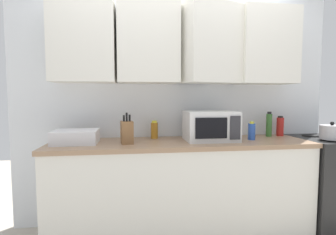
{
  "coord_description": "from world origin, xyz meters",
  "views": [
    {
      "loc": [
        -0.44,
        -2.63,
        1.3
      ],
      "look_at": [
        -0.12,
        -0.25,
        1.12
      ],
      "focal_mm": 27.1,
      "sensor_mm": 36.0,
      "label": 1
    }
  ],
  "objects": [
    {
      "name": "bottle_green_oil",
      "position": [
        0.97,
        -0.14,
        1.02
      ],
      "size": [
        0.06,
        0.06,
        0.26
      ],
      "color": "#386B2D",
      "rests_on": "counter_run"
    },
    {
      "name": "knife_block",
      "position": [
        -0.51,
        -0.37,
        1.0
      ],
      "size": [
        0.12,
        0.14,
        0.28
      ],
      "color": "brown",
      "rests_on": "counter_run"
    },
    {
      "name": "kettle",
      "position": [
        1.43,
        -0.46,
        0.98
      ],
      "size": [
        0.21,
        0.21,
        0.17
      ],
      "color": "#B2B2B7",
      "rests_on": "stove_range"
    },
    {
      "name": "dish_rack",
      "position": [
        -0.96,
        -0.3,
        0.96
      ],
      "size": [
        0.38,
        0.3,
        0.12
      ],
      "primitive_type": "cube",
      "color": "silver",
      "rests_on": "counter_run"
    },
    {
      "name": "microwave",
      "position": [
        0.28,
        -0.3,
        1.04
      ],
      "size": [
        0.48,
        0.37,
        0.28
      ],
      "color": "silver",
      "rests_on": "counter_run"
    },
    {
      "name": "bottle_red_sauce",
      "position": [
        1.11,
        -0.12,
        1.0
      ],
      "size": [
        0.07,
        0.07,
        0.21
      ],
      "color": "red",
      "rests_on": "counter_run"
    },
    {
      "name": "bottle_blue_cleaner",
      "position": [
        0.69,
        -0.32,
        0.98
      ],
      "size": [
        0.07,
        0.07,
        0.18
      ],
      "color": "#2D56B7",
      "rests_on": "counter_run"
    },
    {
      "name": "wall_back_with_cabinets",
      "position": [
        0.0,
        -0.07,
        1.58
      ],
      "size": [
        3.3,
        0.5,
        2.6
      ],
      "color": "white",
      "rests_on": "ground_plane"
    },
    {
      "name": "bottle_amber_vinegar",
      "position": [
        -0.24,
        -0.11,
        0.98
      ],
      "size": [
        0.07,
        0.07,
        0.18
      ],
      "color": "#AD701E",
      "rests_on": "counter_run"
    },
    {
      "name": "counter_run",
      "position": [
        0.0,
        -0.3,
        0.45
      ],
      "size": [
        2.43,
        0.63,
        0.9
      ],
      "color": "white",
      "rests_on": "ground_plane"
    },
    {
      "name": "stove_range",
      "position": [
        1.6,
        -0.32,
        0.45
      ],
      "size": [
        0.76,
        0.64,
        0.91
      ],
      "color": "black",
      "rests_on": "ground_plane"
    }
  ]
}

